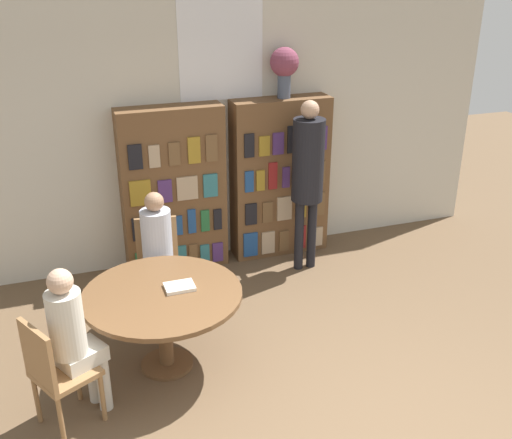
% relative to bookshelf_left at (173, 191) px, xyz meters
% --- Properties ---
extents(wall_back, '(6.40, 0.07, 3.00)m').
position_rel_bookshelf_left_xyz_m(wall_back, '(0.61, 0.19, 0.61)').
color(wall_back, beige).
rests_on(wall_back, ground_plane).
extents(bookshelf_left, '(1.10, 0.34, 1.80)m').
position_rel_bookshelf_left_xyz_m(bookshelf_left, '(0.00, 0.00, 0.00)').
color(bookshelf_left, brown).
rests_on(bookshelf_left, ground_plane).
extents(bookshelf_right, '(1.10, 0.34, 1.80)m').
position_rel_bookshelf_left_xyz_m(bookshelf_right, '(1.22, -0.00, 0.00)').
color(bookshelf_right, brown).
rests_on(bookshelf_right, ground_plane).
extents(flower_vase, '(0.31, 0.31, 0.53)m').
position_rel_bookshelf_left_xyz_m(flower_vase, '(1.25, 0.00, 1.25)').
color(flower_vase, '#475166').
rests_on(flower_vase, bookshelf_right).
extents(reading_table, '(1.29, 1.29, 0.72)m').
position_rel_bookshelf_left_xyz_m(reading_table, '(-0.47, -1.75, -0.29)').
color(reading_table, brown).
rests_on(reading_table, ground_plane).
extents(chair_near_camera, '(0.54, 0.54, 0.91)m').
position_rel_bookshelf_left_xyz_m(chair_near_camera, '(-1.35, -2.21, -0.39)').
color(chair_near_camera, olive).
rests_on(chair_near_camera, ground_plane).
extents(chair_left_side, '(0.45, 0.45, 0.91)m').
position_rel_bookshelf_left_xyz_m(chair_left_side, '(-0.34, -0.78, -0.39)').
color(chair_left_side, olive).
rests_on(chair_left_side, ground_plane).
extents(seated_reader_left, '(0.32, 0.40, 1.25)m').
position_rel_bookshelf_left_xyz_m(seated_reader_left, '(-0.36, -0.95, -0.18)').
color(seated_reader_left, '#B2B7C6').
rests_on(seated_reader_left, ground_plane).
extents(seated_reader_right, '(0.40, 0.37, 1.26)m').
position_rel_bookshelf_left_xyz_m(seated_reader_right, '(-1.18, -2.13, -0.19)').
color(seated_reader_right, beige).
rests_on(seated_reader_right, ground_plane).
extents(librarian_standing, '(0.33, 0.60, 1.88)m').
position_rel_bookshelf_left_xyz_m(librarian_standing, '(1.33, -0.50, 0.27)').
color(librarian_standing, black).
rests_on(librarian_standing, ground_plane).
extents(open_book_on_table, '(0.24, 0.18, 0.03)m').
position_rel_bookshelf_left_xyz_m(open_book_on_table, '(-0.33, -1.74, -0.17)').
color(open_book_on_table, silver).
rests_on(open_book_on_table, reading_table).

